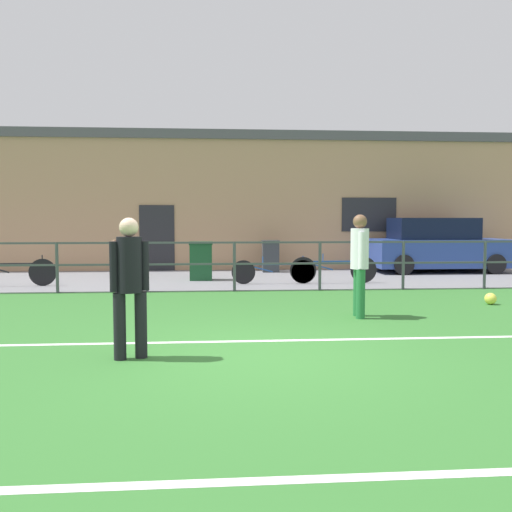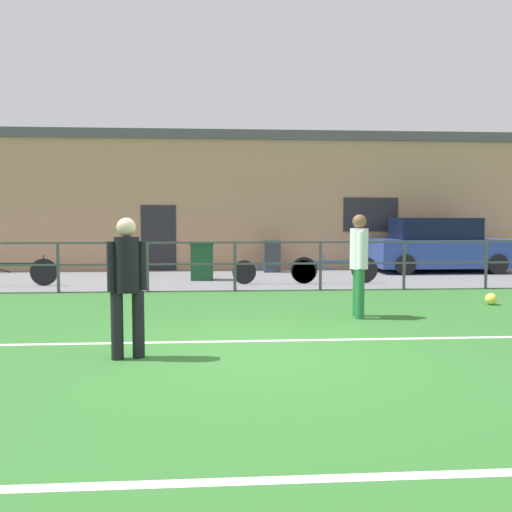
{
  "view_description": "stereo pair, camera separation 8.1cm",
  "coord_description": "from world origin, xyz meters",
  "px_view_note": "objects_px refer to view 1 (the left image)",
  "views": [
    {
      "loc": [
        -0.48,
        -6.62,
        1.69
      ],
      "look_at": [
        0.38,
        4.4,
        0.92
      ],
      "focal_mm": 38.51,
      "sensor_mm": 36.0,
      "label": 1
    },
    {
      "loc": [
        -0.4,
        -6.62,
        1.69
      ],
      "look_at": [
        0.38,
        4.4,
        0.92
      ],
      "focal_mm": 38.51,
      "sensor_mm": 36.0,
      "label": 2
    }
  ],
  "objects_px": {
    "player_goalkeeper": "(130,279)",
    "trash_bin_1": "(201,261)",
    "trash_bin_0": "(271,256)",
    "spectator_child": "(115,256)",
    "bicycle_parked_2": "(273,271)",
    "parked_car_red": "(437,247)",
    "bicycle_parked_1": "(9,272)",
    "bicycle_parked_4": "(333,269)",
    "player_striker": "(360,259)",
    "soccer_ball_match": "(491,299)"
  },
  "relations": [
    {
      "from": "parked_car_red",
      "to": "player_goalkeeper",
      "type": "bearing_deg",
      "value": -128.64
    },
    {
      "from": "player_striker",
      "to": "trash_bin_0",
      "type": "xyz_separation_m",
      "value": [
        -0.7,
        7.79,
        -0.48
      ]
    },
    {
      "from": "bicycle_parked_2",
      "to": "parked_car_red",
      "type": "bearing_deg",
      "value": 26.42
    },
    {
      "from": "parked_car_red",
      "to": "trash_bin_1",
      "type": "xyz_separation_m",
      "value": [
        -7.27,
        -1.69,
        -0.27
      ]
    },
    {
      "from": "player_striker",
      "to": "trash_bin_1",
      "type": "relative_size",
      "value": 1.69
    },
    {
      "from": "bicycle_parked_2",
      "to": "trash_bin_0",
      "type": "relative_size",
      "value": 2.17
    },
    {
      "from": "bicycle_parked_4",
      "to": "trash_bin_0",
      "type": "distance_m",
      "value": 3.33
    },
    {
      "from": "spectator_child",
      "to": "trash_bin_1",
      "type": "distance_m",
      "value": 2.56
    },
    {
      "from": "spectator_child",
      "to": "trash_bin_1",
      "type": "xyz_separation_m",
      "value": [
        2.43,
        -0.79,
        -0.09
      ]
    },
    {
      "from": "player_goalkeeper",
      "to": "trash_bin_1",
      "type": "distance_m",
      "value": 8.26
    },
    {
      "from": "parked_car_red",
      "to": "bicycle_parked_1",
      "type": "bearing_deg",
      "value": -167.28
    },
    {
      "from": "spectator_child",
      "to": "bicycle_parked_2",
      "type": "xyz_separation_m",
      "value": [
        4.28,
        -1.79,
        -0.29
      ]
    },
    {
      "from": "bicycle_parked_4",
      "to": "trash_bin_0",
      "type": "bearing_deg",
      "value": 112.97
    },
    {
      "from": "bicycle_parked_2",
      "to": "bicycle_parked_4",
      "type": "relative_size",
      "value": 0.94
    },
    {
      "from": "player_striker",
      "to": "bicycle_parked_4",
      "type": "relative_size",
      "value": 0.78
    },
    {
      "from": "soccer_ball_match",
      "to": "bicycle_parked_4",
      "type": "bearing_deg",
      "value": 123.31
    },
    {
      "from": "bicycle_parked_1",
      "to": "bicycle_parked_4",
      "type": "xyz_separation_m",
      "value": [
        8.06,
        0.0,
        0.01
      ]
    },
    {
      "from": "trash_bin_1",
      "to": "parked_car_red",
      "type": "bearing_deg",
      "value": 13.13
    },
    {
      "from": "player_goalkeeper",
      "to": "bicycle_parked_4",
      "type": "relative_size",
      "value": 0.75
    },
    {
      "from": "trash_bin_1",
      "to": "player_striker",
      "type": "bearing_deg",
      "value": -63.85
    },
    {
      "from": "parked_car_red",
      "to": "trash_bin_0",
      "type": "bearing_deg",
      "value": 175.84
    },
    {
      "from": "trash_bin_0",
      "to": "spectator_child",
      "type": "bearing_deg",
      "value": -164.27
    },
    {
      "from": "player_goalkeeper",
      "to": "bicycle_parked_2",
      "type": "distance_m",
      "value": 7.67
    },
    {
      "from": "trash_bin_1",
      "to": "trash_bin_0",
      "type": "bearing_deg",
      "value": 44.53
    },
    {
      "from": "parked_car_red",
      "to": "bicycle_parked_1",
      "type": "height_order",
      "value": "parked_car_red"
    },
    {
      "from": "player_striker",
      "to": "spectator_child",
      "type": "distance_m",
      "value": 8.37
    },
    {
      "from": "trash_bin_1",
      "to": "player_goalkeeper",
      "type": "bearing_deg",
      "value": -94.59
    },
    {
      "from": "bicycle_parked_4",
      "to": "soccer_ball_match",
      "type": "bearing_deg",
      "value": -56.69
    },
    {
      "from": "bicycle_parked_1",
      "to": "bicycle_parked_4",
      "type": "relative_size",
      "value": 0.99
    },
    {
      "from": "parked_car_red",
      "to": "trash_bin_0",
      "type": "height_order",
      "value": "parked_car_red"
    },
    {
      "from": "spectator_child",
      "to": "trash_bin_0",
      "type": "distance_m",
      "value": 4.71
    },
    {
      "from": "trash_bin_0",
      "to": "soccer_ball_match",
      "type": "bearing_deg",
      "value": -61.23
    },
    {
      "from": "bicycle_parked_2",
      "to": "player_striker",
      "type": "bearing_deg",
      "value": -78.53
    },
    {
      "from": "player_goalkeeper",
      "to": "trash_bin_0",
      "type": "xyz_separation_m",
      "value": [
        2.76,
        10.29,
        -0.45
      ]
    },
    {
      "from": "spectator_child",
      "to": "trash_bin_0",
      "type": "height_order",
      "value": "spectator_child"
    },
    {
      "from": "spectator_child",
      "to": "bicycle_parked_4",
      "type": "relative_size",
      "value": 0.48
    },
    {
      "from": "bicycle_parked_2",
      "to": "trash_bin_1",
      "type": "height_order",
      "value": "trash_bin_1"
    },
    {
      "from": "bicycle_parked_1",
      "to": "parked_car_red",
      "type": "bearing_deg",
      "value": 12.72
    },
    {
      "from": "bicycle_parked_2",
      "to": "bicycle_parked_1",
      "type": "bearing_deg",
      "value": -180.0
    },
    {
      "from": "spectator_child",
      "to": "trash_bin_1",
      "type": "height_order",
      "value": "spectator_child"
    },
    {
      "from": "player_goalkeeper",
      "to": "soccer_ball_match",
      "type": "distance_m",
      "value": 7.42
    },
    {
      "from": "bicycle_parked_1",
      "to": "trash_bin_1",
      "type": "height_order",
      "value": "trash_bin_1"
    },
    {
      "from": "trash_bin_1",
      "to": "spectator_child",
      "type": "bearing_deg",
      "value": 161.96
    },
    {
      "from": "soccer_ball_match",
      "to": "bicycle_parked_2",
      "type": "relative_size",
      "value": 0.11
    },
    {
      "from": "soccer_ball_match",
      "to": "bicycle_parked_1",
      "type": "bearing_deg",
      "value": 161.1
    },
    {
      "from": "bicycle_parked_2",
      "to": "bicycle_parked_4",
      "type": "bearing_deg",
      "value": 0.0
    },
    {
      "from": "player_striker",
      "to": "bicycle_parked_1",
      "type": "distance_m",
      "value": 8.86
    },
    {
      "from": "bicycle_parked_4",
      "to": "trash_bin_1",
      "type": "distance_m",
      "value": 3.55
    },
    {
      "from": "spectator_child",
      "to": "bicycle_parked_1",
      "type": "height_order",
      "value": "spectator_child"
    },
    {
      "from": "player_striker",
      "to": "trash_bin_1",
      "type": "distance_m",
      "value": 6.39
    }
  ]
}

